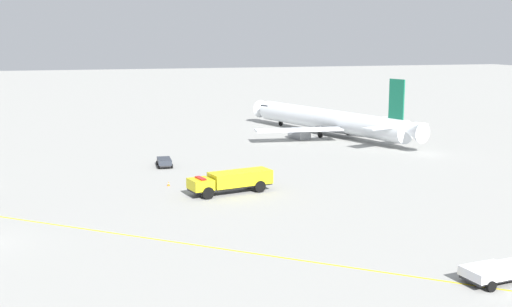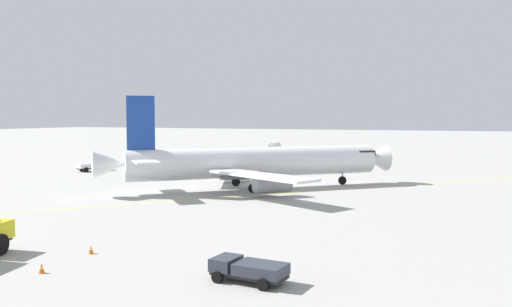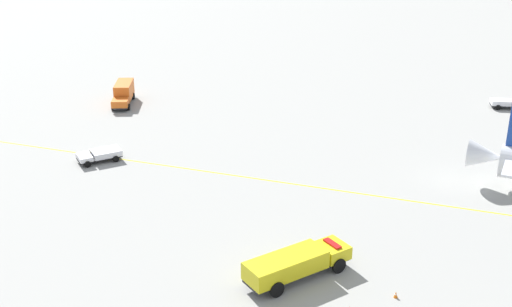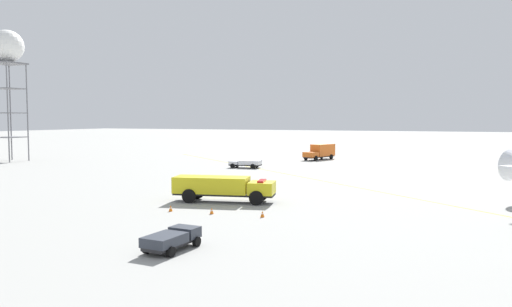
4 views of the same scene
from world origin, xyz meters
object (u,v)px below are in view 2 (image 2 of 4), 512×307
Objects in this scene: pushback_tug_truck at (93,166)px; baggage_truck_truck at (248,269)px; airliner_main at (252,164)px; safety_cone_mid at (41,268)px; safety_cone_near at (91,250)px; fuel_tanker_truck at (274,148)px.

baggage_truck_truck is at bearing -104.57° from pushback_tug_truck.
airliner_main is 37.82m from safety_cone_mid.
pushback_tug_truck reaches higher than safety_cone_near.
baggage_truck_truck reaches higher than safety_cone_near.
safety_cone_near is (1.26, 11.98, -0.44)m from baggage_truck_truck.
safety_cone_mid is (-37.54, -3.65, -2.89)m from airliner_main.
pushback_tug_truck reaches higher than safety_cone_mid.
fuel_tanker_truck is at bearing 14.66° from safety_cone_near.
fuel_tanker_truck is 16.64× the size of safety_cone_near.
fuel_tanker_truck is at bearing 14.21° from safety_cone_mid.
airliner_main reaches higher than pushback_tug_truck.
baggage_truck_truck is 7.73× the size of safety_cone_mid.
pushback_tug_truck is at bearing 120.14° from airliner_main.
baggage_truck_truck is at bearing -110.23° from airliner_main.
pushback_tug_truck is (-47.91, 12.92, -0.77)m from fuel_tanker_truck.
baggage_truck_truck is at bearing -73.95° from safety_cone_mid.
airliner_main is at bearing 5.55° from safety_cone_mid.
fuel_tanker_truck reaches higher than pushback_tug_truck.
safety_cone_near is at bearing 4.96° from safety_cone_mid.
pushback_tug_truck is 9.91× the size of safety_cone_near.
airliner_main is 5.49× the size of pushback_tug_truck.
airliner_main reaches higher than fuel_tanker_truck.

